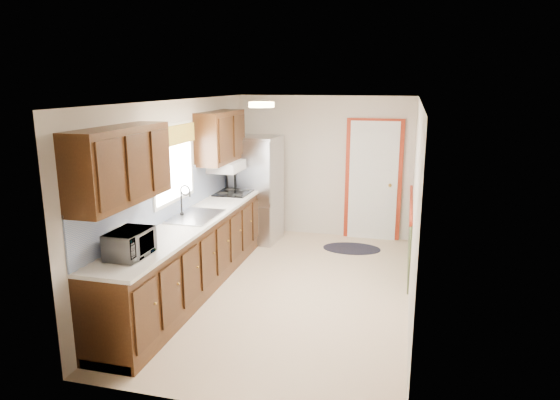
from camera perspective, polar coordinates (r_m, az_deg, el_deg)
The scene contains 8 objects.
room_shell at distance 6.20m, azimuth 1.15°, elevation 0.12°, with size 3.20×5.20×2.52m.
kitchen_run at distance 6.43m, azimuth -10.27°, elevation -3.21°, with size 0.63×4.00×2.20m.
back_wall_trim at distance 8.28m, azimuth 11.43°, elevation 1.01°, with size 1.12×2.30×2.08m.
ceiling_fixture at distance 5.93m, azimuth -2.13°, elevation 10.84°, with size 0.30×0.30×0.06m, color #FFD88C.
microwave at distance 5.11m, azimuth -16.82°, elevation -4.49°, with size 0.48×0.27×0.33m, color white.
refrigerator at distance 8.31m, azimuth -2.70°, elevation 1.26°, with size 0.78×0.76×1.76m.
rug at distance 8.15m, azimuth 8.19°, elevation -5.50°, with size 0.92×0.59×0.01m, color black.
cooktop at distance 7.74m, azimuth -5.32°, elevation 0.85°, with size 0.50×0.60×0.02m, color black.
Camera 1 is at (1.39, -5.87, 2.62)m, focal length 32.00 mm.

